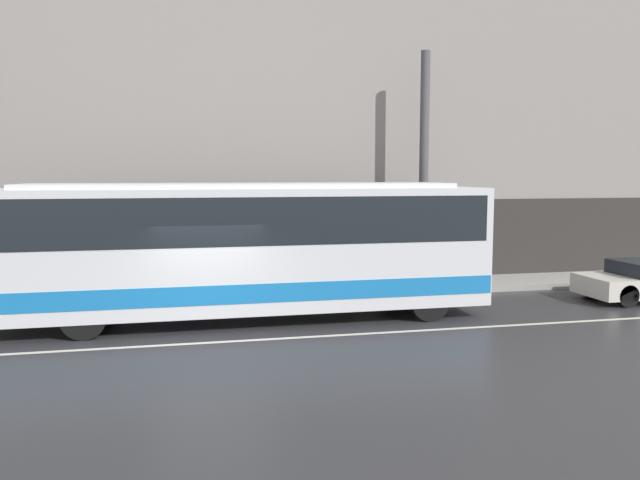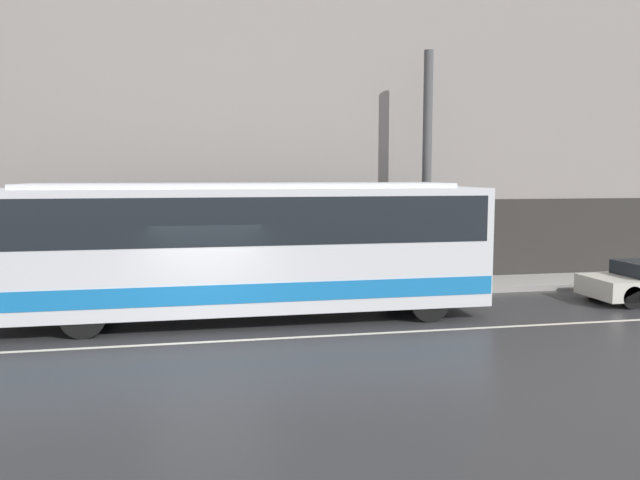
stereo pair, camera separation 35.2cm
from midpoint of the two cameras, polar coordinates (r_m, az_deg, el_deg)
ground_plane at (r=13.98m, az=-10.66°, el=-9.21°), size 60.00×60.00×0.00m
sidewalk at (r=18.94m, az=-11.17°, el=-4.92°), size 60.00×2.21×0.17m
building_facade at (r=19.99m, az=-11.62°, el=12.95°), size 60.00×0.35×12.61m
lane_stripe at (r=13.98m, az=-10.66°, el=-9.20°), size 54.00×0.14×0.01m
transit_bus at (r=15.63m, az=-7.55°, el=-0.33°), size 12.18×2.53×3.43m
utility_pole_near at (r=19.70m, az=8.96°, el=6.36°), size 0.29×0.29×7.23m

